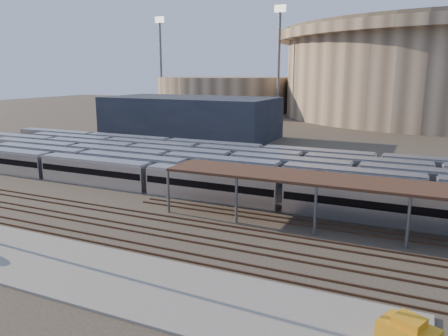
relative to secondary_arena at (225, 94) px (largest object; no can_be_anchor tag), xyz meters
The scene contains 9 objects.
ground 143.35m from the secondary_arena, 65.22° to the right, with size 420.00×420.00×0.00m, color #383026.
apron 155.23m from the secondary_arena, 69.23° to the right, with size 50.00×9.00×0.20m, color gray.
subway_trains 126.58m from the secondary_arena, 61.84° to the right, with size 127.54×23.90×3.60m.
empty_tracks 147.89m from the secondary_arena, 66.04° to the right, with size 170.00×9.62×0.18m.
secondary_arena is the anchor object (origin of this frame).
service_building 79.08m from the secondary_arena, 71.57° to the right, with size 42.00×20.00×10.00m, color #1E232D.
floodlight_0 38.55m from the secondary_arena, 33.69° to the right, with size 4.00×1.00×38.40m.
floodlight_1 30.19m from the secondary_arena, 158.20° to the right, with size 4.00×1.00×38.40m.
floodlight_3 59.89m from the secondary_arena, 30.96° to the left, with size 4.00×1.00×38.40m.
Camera 1 is at (18.27, -40.21, 16.01)m, focal length 35.00 mm.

